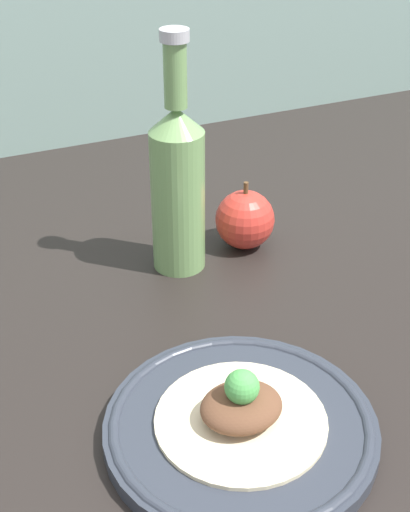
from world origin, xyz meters
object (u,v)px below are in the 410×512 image
(plate, at_px, (241,427))
(apple, at_px, (245,220))
(cider_bottle, at_px, (178,183))
(plated_food, at_px, (241,410))

(plate, xyz_separation_m, apple, (0.15, 0.28, 0.03))
(plate, relative_size, cider_bottle, 0.85)
(apple, bearing_deg, plate, -117.47)
(plated_food, height_order, cider_bottle, cider_bottle)
(plated_food, height_order, apple, apple)
(plated_food, distance_m, cider_bottle, 0.29)
(plate, bearing_deg, apple, 62.53)
(plated_food, bearing_deg, apple, 62.53)
(plated_food, xyz_separation_m, apple, (0.15, 0.28, 0.01))
(plated_food, bearing_deg, cider_bottle, 78.26)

